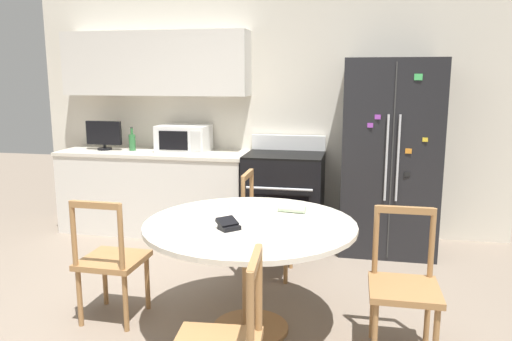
# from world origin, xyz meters

# --- Properties ---
(back_wall) EXTENTS (5.20, 0.44, 2.60)m
(back_wall) POSITION_xyz_m (-0.30, 2.59, 1.44)
(back_wall) COLOR silver
(back_wall) RESTS_ON ground_plane
(kitchen_counter) EXTENTS (2.08, 0.64, 0.90)m
(kitchen_counter) POSITION_xyz_m (-1.17, 2.29, 0.45)
(kitchen_counter) COLOR silver
(kitchen_counter) RESTS_ON ground_plane
(refrigerator) EXTENTS (0.90, 0.78, 1.87)m
(refrigerator) POSITION_xyz_m (1.32, 2.20, 0.94)
(refrigerator) COLOR black
(refrigerator) RESTS_ON ground_plane
(oven_range) EXTENTS (0.80, 0.68, 1.08)m
(oven_range) POSITION_xyz_m (0.27, 2.26, 0.47)
(oven_range) COLOR black
(oven_range) RESTS_ON ground_plane
(microwave) EXTENTS (0.54, 0.39, 0.29)m
(microwave) POSITION_xyz_m (-0.84, 2.34, 1.04)
(microwave) COLOR white
(microwave) RESTS_ON kitchen_counter
(countertop_tv) EXTENTS (0.40, 0.16, 0.32)m
(countertop_tv) POSITION_xyz_m (-1.75, 2.29, 1.07)
(countertop_tv) COLOR black
(countertop_tv) RESTS_ON kitchen_counter
(counter_bottle) EXTENTS (0.07, 0.07, 0.26)m
(counter_bottle) POSITION_xyz_m (-1.43, 2.30, 1.00)
(counter_bottle) COLOR #2D6B38
(counter_bottle) RESTS_ON kitchen_counter
(dining_table) EXTENTS (1.40, 1.40, 0.76)m
(dining_table) POSITION_xyz_m (0.33, 0.32, 0.64)
(dining_table) COLOR beige
(dining_table) RESTS_ON ground_plane
(dining_chair_far) EXTENTS (0.42, 0.42, 0.90)m
(dining_chair_far) POSITION_xyz_m (0.25, 1.30, 0.43)
(dining_chair_far) COLOR #9E7042
(dining_chair_far) RESTS_ON ground_plane
(dining_chair_right) EXTENTS (0.42, 0.42, 0.90)m
(dining_chair_right) POSITION_xyz_m (1.31, 0.23, 0.43)
(dining_chair_right) COLOR #9E7042
(dining_chair_right) RESTS_ON ground_plane
(dining_chair_left) EXTENTS (0.43, 0.43, 0.90)m
(dining_chair_left) POSITION_xyz_m (-0.66, 0.28, 0.43)
(dining_chair_left) COLOR #9E7042
(dining_chair_left) RESTS_ON ground_plane
(candle_glass) EXTENTS (0.08, 0.08, 0.08)m
(candle_glass) POSITION_xyz_m (0.16, 0.59, 0.80)
(candle_glass) COLOR silver
(candle_glass) RESTS_ON dining_table
(folded_napkin) EXTENTS (0.20, 0.08, 0.05)m
(folded_napkin) POSITION_xyz_m (0.57, 0.61, 0.79)
(folded_napkin) COLOR beige
(folded_napkin) RESTS_ON dining_table
(wallet) EXTENTS (0.17, 0.17, 0.07)m
(wallet) POSITION_xyz_m (0.22, 0.15, 0.79)
(wallet) COLOR black
(wallet) RESTS_ON dining_table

